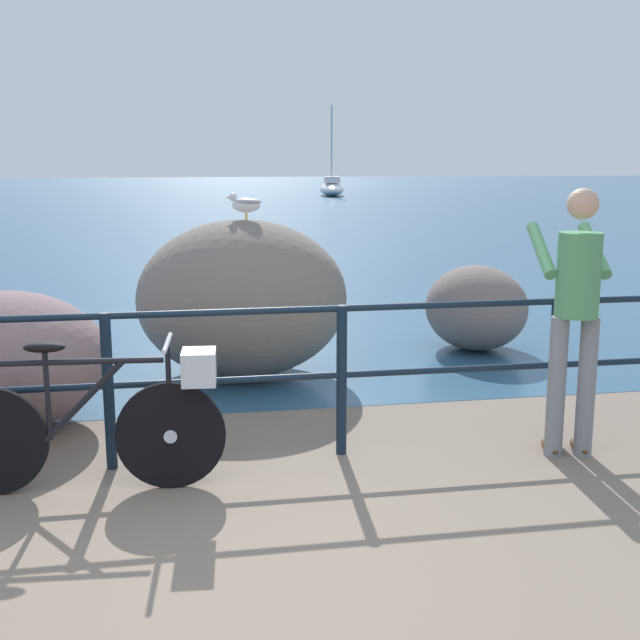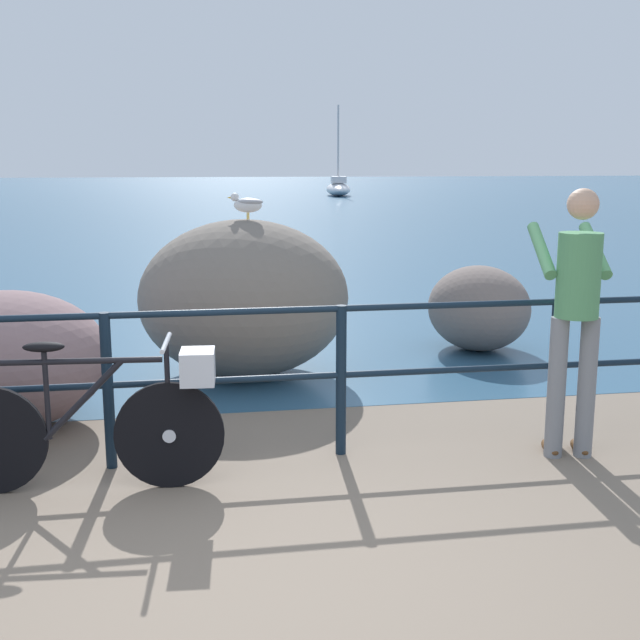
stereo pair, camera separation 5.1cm
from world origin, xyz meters
TOP-DOWN VIEW (x-y plane):
  - ground_plane at (0.00, 20.00)m, footprint 120.00×120.00m
  - sea_surface at (0.00, 47.69)m, footprint 120.00×90.00m
  - promenade_railing at (0.00, 1.67)m, footprint 7.62×0.07m
  - bicycle at (-0.74, 1.31)m, footprint 1.70×0.48m
  - person_at_railing at (2.25, 1.39)m, footprint 0.52×0.66m
  - breakwater_boulder_main at (0.28, 3.83)m, footprint 1.90×1.66m
  - breakwater_boulder_left at (-1.57, 2.65)m, footprint 1.49×1.33m
  - breakwater_boulder_right at (2.76, 4.45)m, footprint 1.04×1.18m
  - seagull at (0.32, 3.82)m, footprint 0.34×0.21m
  - sailboat at (8.31, 41.10)m, footprint 1.86×4.53m

SIDE VIEW (x-z plane):
  - ground_plane at x=0.00m, z-range -0.10..0.00m
  - sea_surface at x=0.00m, z-range 0.00..0.01m
  - sailboat at x=8.31m, z-range -2.03..2.87m
  - breakwater_boulder_right at x=2.76m, z-range 0.00..0.88m
  - bicycle at x=-0.74m, z-range 0.00..0.92m
  - breakwater_boulder_left at x=-1.57m, z-range 0.00..1.02m
  - promenade_railing at x=0.00m, z-range 0.13..1.15m
  - breakwater_boulder_main at x=0.28m, z-range 0.00..1.43m
  - person_at_railing at x=2.25m, z-range 0.10..1.88m
  - seagull at x=0.32m, z-range 1.46..1.69m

